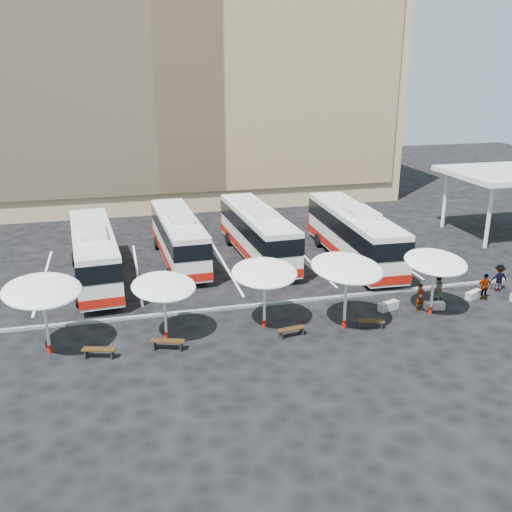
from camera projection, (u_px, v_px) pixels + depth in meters
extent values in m
plane|color=black|center=(252.00, 310.00, 32.39)|extent=(120.00, 120.00, 0.00)
cube|color=tan|center=(177.00, 72.00, 57.78)|extent=(42.00, 18.00, 25.00)
cube|color=#A0835B|center=(189.00, 79.00, 49.58)|extent=(40.00, 0.30, 20.00)
cylinder|color=silver|center=(489.00, 217.00, 42.65)|extent=(0.30, 0.30, 4.80)
cylinder|color=silver|center=(445.00, 199.00, 48.17)|extent=(0.30, 0.30, 4.80)
cube|color=black|center=(250.00, 306.00, 32.82)|extent=(34.00, 0.25, 0.15)
cube|color=white|center=(43.00, 280.00, 36.97)|extent=(0.15, 12.00, 0.01)
cube|color=white|center=(137.00, 272.00, 38.35)|extent=(0.15, 12.00, 0.01)
cube|color=white|center=(225.00, 265.00, 39.74)|extent=(0.15, 12.00, 0.01)
cube|color=white|center=(306.00, 258.00, 41.12)|extent=(0.15, 12.00, 0.01)
cube|color=white|center=(383.00, 252.00, 42.50)|extent=(0.15, 12.00, 0.01)
cube|color=silver|center=(94.00, 253.00, 36.18)|extent=(3.34, 11.89, 2.93)
cube|color=black|center=(93.00, 244.00, 35.99)|extent=(3.41, 11.95, 1.08)
cube|color=#9D130B|center=(95.00, 269.00, 36.53)|extent=(3.41, 11.95, 0.54)
cube|color=#9D130B|center=(90.00, 238.00, 41.69)|extent=(2.51, 0.39, 1.37)
cube|color=silver|center=(92.00, 232.00, 34.77)|extent=(1.79, 3.05, 0.39)
cylinder|color=black|center=(74.00, 259.00, 39.35)|extent=(0.42, 1.00, 0.98)
cylinder|color=black|center=(111.00, 256.00, 40.08)|extent=(0.42, 1.00, 0.98)
cylinder|color=black|center=(78.00, 299.00, 32.76)|extent=(0.42, 1.00, 0.98)
cylinder|color=black|center=(122.00, 293.00, 33.49)|extent=(0.42, 1.00, 0.98)
cube|color=silver|center=(179.00, 236.00, 39.84)|extent=(2.83, 11.43, 2.84)
cube|color=black|center=(178.00, 229.00, 39.66)|extent=(2.89, 11.49, 1.04)
cube|color=#9D130B|center=(179.00, 250.00, 40.17)|extent=(2.89, 11.49, 0.52)
cube|color=#9D130B|center=(168.00, 225.00, 45.22)|extent=(2.43, 0.29, 1.32)
cube|color=silver|center=(180.00, 217.00, 38.46)|extent=(1.63, 2.90, 0.38)
cylinder|color=black|center=(157.00, 243.00, 42.97)|extent=(0.37, 0.96, 0.95)
cylinder|color=black|center=(188.00, 240.00, 43.60)|extent=(0.37, 0.96, 0.95)
cylinder|color=black|center=(171.00, 275.00, 36.53)|extent=(0.37, 0.96, 0.95)
cylinder|color=black|center=(207.00, 271.00, 37.16)|extent=(0.37, 0.96, 0.95)
cube|color=silver|center=(257.00, 232.00, 40.55)|extent=(2.99, 12.08, 3.00)
cube|color=black|center=(257.00, 224.00, 40.35)|extent=(3.05, 12.14, 1.10)
cube|color=#9D130B|center=(257.00, 246.00, 40.90)|extent=(3.05, 12.14, 0.55)
cube|color=#9D130B|center=(236.00, 221.00, 46.23)|extent=(2.56, 0.30, 1.40)
cube|color=silver|center=(262.00, 212.00, 39.09)|extent=(1.72, 3.06, 0.40)
cylinder|color=black|center=(229.00, 239.00, 43.85)|extent=(0.39, 1.01, 1.00)
cylinder|color=black|center=(260.00, 236.00, 44.52)|extent=(0.39, 1.01, 1.00)
cylinder|color=black|center=(256.00, 271.00, 37.05)|extent=(0.39, 1.01, 1.00)
cylinder|color=black|center=(293.00, 268.00, 37.72)|extent=(0.39, 1.01, 1.00)
cube|color=silver|center=(354.00, 233.00, 39.82)|extent=(3.03, 12.67, 3.15)
cube|color=black|center=(354.00, 225.00, 39.62)|extent=(3.10, 12.74, 1.15)
cube|color=#9D130B|center=(353.00, 249.00, 40.19)|extent=(3.10, 12.74, 0.58)
cube|color=#9D130B|center=(324.00, 221.00, 45.90)|extent=(2.69, 0.30, 1.47)
cube|color=silver|center=(361.00, 212.00, 38.28)|extent=(1.78, 3.20, 0.42)
cylinder|color=black|center=(319.00, 240.00, 43.45)|extent=(0.40, 1.06, 1.05)
cylinder|color=black|center=(351.00, 238.00, 43.97)|extent=(0.40, 1.06, 1.05)
cylinder|color=black|center=(357.00, 276.00, 36.16)|extent=(0.40, 1.06, 1.05)
cylinder|color=black|center=(396.00, 273.00, 36.69)|extent=(0.40, 1.06, 1.05)
cylinder|color=silver|center=(46.00, 323.00, 27.13)|extent=(0.20, 0.20, 3.21)
cylinder|color=#9D130B|center=(50.00, 349.00, 27.58)|extent=(0.31, 0.31, 0.43)
ellipsoid|color=white|center=(42.00, 291.00, 26.60)|extent=(4.79, 4.82, 1.10)
cylinder|color=silver|center=(165.00, 313.00, 28.61)|extent=(0.17, 0.17, 2.82)
cylinder|color=#9D130B|center=(166.00, 335.00, 29.01)|extent=(0.27, 0.27, 0.38)
ellipsoid|color=white|center=(164.00, 286.00, 28.15)|extent=(4.11, 4.14, 0.97)
cylinder|color=silver|center=(264.00, 301.00, 29.89)|extent=(0.15, 0.15, 3.03)
cylinder|color=#9D130B|center=(264.00, 323.00, 30.31)|extent=(0.23, 0.23, 0.40)
ellipsoid|color=white|center=(265.00, 273.00, 29.38)|extent=(3.62, 3.66, 1.04)
cylinder|color=silver|center=(345.00, 299.00, 29.76)|extent=(0.20, 0.20, 3.31)
cylinder|color=#9D130B|center=(344.00, 324.00, 30.22)|extent=(0.32, 0.32, 0.44)
ellipsoid|color=white|center=(347.00, 268.00, 29.21)|extent=(4.94, 4.97, 1.14)
cylinder|color=silver|center=(433.00, 289.00, 31.53)|extent=(0.15, 0.15, 3.00)
cylinder|color=#9D130B|center=(430.00, 310.00, 31.94)|extent=(0.23, 0.23, 0.40)
ellipsoid|color=white|center=(436.00, 262.00, 31.03)|extent=(3.59, 3.63, 1.03)
cube|color=black|center=(99.00, 349.00, 27.03)|extent=(1.65, 0.85, 0.06)
cube|color=black|center=(86.00, 354.00, 27.13)|extent=(0.17, 0.40, 0.42)
cube|color=black|center=(113.00, 354.00, 27.08)|extent=(0.17, 0.40, 0.42)
cube|color=black|center=(168.00, 341.00, 27.80)|extent=(1.71, 0.96, 0.07)
cube|color=black|center=(155.00, 345.00, 27.94)|extent=(0.20, 0.42, 0.44)
cube|color=black|center=(181.00, 346.00, 27.83)|extent=(0.20, 0.42, 0.44)
cube|color=black|center=(291.00, 329.00, 29.18)|extent=(1.53, 0.60, 0.06)
cube|color=black|center=(281.00, 335.00, 29.04)|extent=(0.11, 0.38, 0.40)
cube|color=black|center=(302.00, 331.00, 29.46)|extent=(0.11, 0.38, 0.40)
cube|color=black|center=(371.00, 321.00, 30.12)|extent=(1.48, 0.88, 0.06)
cube|color=black|center=(359.00, 324.00, 30.26)|extent=(0.19, 0.36, 0.38)
cube|color=black|center=(381.00, 325.00, 30.12)|extent=(0.19, 0.36, 0.38)
cube|color=gray|center=(388.00, 306.00, 32.39)|extent=(1.33, 0.76, 0.47)
cube|color=gray|center=(434.00, 306.00, 32.48)|extent=(1.19, 0.58, 0.43)
cube|color=gray|center=(473.00, 295.00, 34.02)|extent=(1.24, 0.85, 0.44)
imported|color=black|center=(420.00, 297.00, 32.07)|extent=(0.69, 0.55, 1.64)
imported|color=black|center=(438.00, 289.00, 33.37)|extent=(0.93, 0.82, 1.58)
imported|color=black|center=(485.00, 287.00, 33.66)|extent=(0.97, 0.46, 1.61)
imported|color=black|center=(499.00, 278.00, 34.93)|extent=(1.19, 0.81, 1.69)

